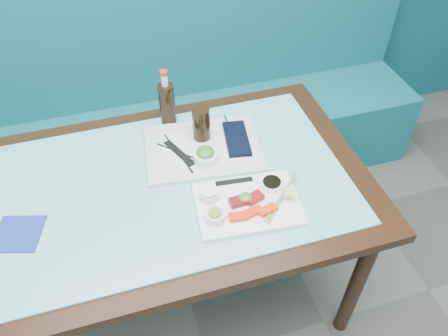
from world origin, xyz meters
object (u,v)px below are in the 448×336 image
object	(u,v)px
serving_tray	(203,148)
cola_glass	(201,124)
dining_table	(177,199)
cola_bottle_body	(167,104)
sashimi_plate	(248,204)
booth_bench	(148,123)
seaweed_bowl	(206,157)
blue_napkin	(19,234)

from	to	relation	value
serving_tray	cola_glass	world-z (taller)	cola_glass
serving_tray	cola_glass	xyz separation A→B (m)	(0.01, 0.05, 0.08)
dining_table	cola_bottle_body	bearing A→B (deg)	81.61
sashimi_plate	serving_tray	world-z (taller)	sashimi_plate
serving_tray	cola_bottle_body	world-z (taller)	cola_bottle_body
booth_bench	cola_glass	world-z (taller)	booth_bench
seaweed_bowl	blue_napkin	bearing A→B (deg)	-168.07
dining_table	booth_bench	bearing A→B (deg)	90.00
cola_glass	cola_bottle_body	distance (m)	0.18
sashimi_plate	seaweed_bowl	distance (m)	0.25
dining_table	serving_tray	distance (m)	0.22
booth_bench	dining_table	xyz separation A→B (m)	(0.00, -0.84, 0.29)
dining_table	cola_glass	size ratio (longest dim) A/B	10.07
booth_bench	sashimi_plate	world-z (taller)	booth_bench
booth_bench	serving_tray	distance (m)	0.82
serving_tray	cola_bottle_body	distance (m)	0.24
dining_table	cola_bottle_body	xyz separation A→B (m)	(0.05, 0.34, 0.18)
dining_table	seaweed_bowl	distance (m)	0.19
dining_table	seaweed_bowl	bearing A→B (deg)	23.94
dining_table	blue_napkin	world-z (taller)	blue_napkin
serving_tray	cola_glass	distance (m)	0.10
blue_napkin	cola_bottle_body	bearing A→B (deg)	35.98
seaweed_bowl	cola_bottle_body	distance (m)	0.30
serving_tray	seaweed_bowl	distance (m)	0.08
booth_bench	dining_table	distance (m)	0.89
sashimi_plate	seaweed_bowl	world-z (taller)	seaweed_bowl
cola_glass	cola_bottle_body	bearing A→B (deg)	123.87
serving_tray	cola_bottle_body	bearing A→B (deg)	120.33
sashimi_plate	seaweed_bowl	xyz separation A→B (m)	(-0.08, 0.24, 0.03)
dining_table	cola_glass	bearing A→B (deg)	51.27
cola_glass	blue_napkin	world-z (taller)	cola_glass
cola_glass	blue_napkin	size ratio (longest dim) A/B	0.97
booth_bench	sashimi_plate	xyz separation A→B (m)	(0.21, -1.02, 0.39)
cola_bottle_body	blue_napkin	world-z (taller)	cola_bottle_body
serving_tray	blue_napkin	bearing A→B (deg)	-155.79
dining_table	blue_napkin	xyz separation A→B (m)	(-0.53, -0.08, 0.09)
cola_glass	seaweed_bowl	bearing A→B (deg)	-98.75
booth_bench	cola_bottle_body	size ratio (longest dim) A/B	16.66
dining_table	sashimi_plate	distance (m)	0.30
blue_napkin	dining_table	bearing A→B (deg)	8.74
cola_glass	blue_napkin	bearing A→B (deg)	-158.36
serving_tray	seaweed_bowl	bearing A→B (deg)	-91.14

